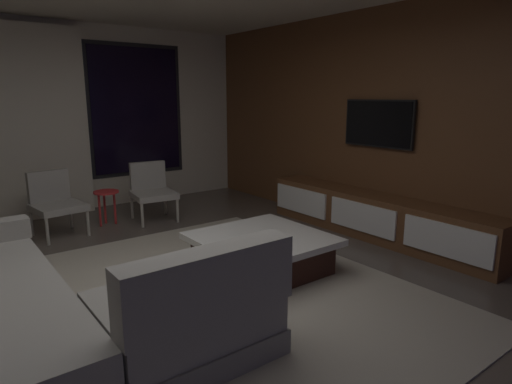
# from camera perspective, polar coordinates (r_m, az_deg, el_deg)

# --- Properties ---
(floor) EXTENTS (9.20, 9.20, 0.00)m
(floor) POSITION_cam_1_polar(r_m,az_deg,el_deg) (3.76, -11.53, -14.25)
(floor) COLOR #564C44
(back_wall_with_window) EXTENTS (6.60, 0.30, 2.70)m
(back_wall_with_window) POSITION_cam_1_polar(r_m,az_deg,el_deg) (6.82, -26.14, 8.41)
(back_wall_with_window) COLOR beige
(back_wall_with_window) RESTS_ON floor
(media_wall) EXTENTS (0.12, 7.80, 2.70)m
(media_wall) POSITION_cam_1_polar(r_m,az_deg,el_deg) (5.43, 18.50, 8.39)
(media_wall) COLOR brown
(media_wall) RESTS_ON floor
(area_rug) EXTENTS (3.20, 3.80, 0.01)m
(area_rug) POSITION_cam_1_polar(r_m,az_deg,el_deg) (3.82, -6.02, -13.47)
(area_rug) COLOR #ADA391
(area_rug) RESTS_ON floor
(sectional_couch) EXTENTS (1.98, 2.50, 0.82)m
(sectional_couch) POSITION_cam_1_polar(r_m,az_deg,el_deg) (3.28, -26.33, -13.85)
(sectional_couch) COLOR gray
(sectional_couch) RESTS_ON floor
(coffee_table) EXTENTS (1.16, 1.16, 0.36)m
(coffee_table) POSITION_cam_1_polar(r_m,az_deg,el_deg) (4.26, 0.74, -7.96)
(coffee_table) COLOR #331911
(coffee_table) RESTS_ON floor
(book_stack_on_coffee_table) EXTENTS (0.27, 0.22, 0.06)m
(book_stack_on_coffee_table) POSITION_cam_1_polar(r_m,az_deg,el_deg) (4.00, 1.19, -6.25)
(book_stack_on_coffee_table) COLOR #AC5FC3
(book_stack_on_coffee_table) RESTS_ON coffee_table
(accent_chair_near_window) EXTENTS (0.60, 0.62, 0.78)m
(accent_chair_near_window) POSITION_cam_1_polar(r_m,az_deg,el_deg) (6.16, -13.48, 0.49)
(accent_chair_near_window) COLOR #B2ADA0
(accent_chair_near_window) RESTS_ON floor
(accent_chair_by_curtain) EXTENTS (0.62, 0.63, 0.78)m
(accent_chair_by_curtain) POSITION_cam_1_polar(r_m,az_deg,el_deg) (5.85, -24.79, -0.95)
(accent_chair_by_curtain) COLOR #B2ADA0
(accent_chair_by_curtain) RESTS_ON floor
(side_stool) EXTENTS (0.32, 0.32, 0.46)m
(side_stool) POSITION_cam_1_polar(r_m,az_deg,el_deg) (6.04, -18.97, -0.66)
(side_stool) COLOR red
(side_stool) RESTS_ON floor
(media_console) EXTENTS (0.46, 3.10, 0.52)m
(media_console) POSITION_cam_1_polar(r_m,az_deg,el_deg) (5.40, 15.51, -3.27)
(media_console) COLOR brown
(media_console) RESTS_ON floor
(mounted_tv) EXTENTS (0.05, 0.97, 0.56)m
(mounted_tv) POSITION_cam_1_polar(r_m,az_deg,el_deg) (5.49, 15.68, 8.60)
(mounted_tv) COLOR black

